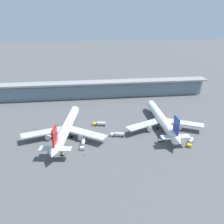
# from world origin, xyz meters

# --- Properties ---
(ground_plane) EXTENTS (1200.00, 1200.00, 0.00)m
(ground_plane) POSITION_xyz_m (0.00, 0.00, 0.00)
(ground_plane) COLOR #515154
(airliner_left_stand) EXTENTS (51.00, 67.00, 17.89)m
(airliner_left_stand) POSITION_xyz_m (-30.30, 0.30, 5.63)
(airliner_left_stand) COLOR white
(airliner_left_stand) RESTS_ON ground
(airliner_centre_stand) EXTENTS (51.67, 67.12, 17.89)m
(airliner_centre_stand) POSITION_xyz_m (31.90, 4.69, 5.63)
(airliner_centre_stand) COLOR white
(airliner_centre_stand) RESTS_ON ground
(service_truck_near_nose_white) EXTENTS (3.55, 8.83, 2.95)m
(service_truck_near_nose_white) POSITION_xyz_m (-20.49, -12.71, 1.71)
(service_truck_near_nose_white) COLOR silver
(service_truck_near_nose_white) RESTS_ON ground
(service_truck_under_wing_olive) EXTENTS (3.30, 3.10, 2.05)m
(service_truck_under_wing_olive) POSITION_xyz_m (-31.60, -20.47, 0.87)
(service_truck_under_wing_olive) COLOR olive
(service_truck_under_wing_olive) RESTS_ON ground
(service_truck_mid_apron_grey) EXTENTS (2.95, 1.86, 2.05)m
(service_truck_mid_apron_grey) POSITION_xyz_m (25.56, -13.38, 0.87)
(service_truck_mid_apron_grey) COLOR gray
(service_truck_mid_apron_grey) RESTS_ON ground
(service_truck_by_tail_yellow) EXTENTS (6.74, 8.36, 2.95)m
(service_truck_by_tail_yellow) POSITION_xyz_m (41.33, -18.36, 1.71)
(service_truck_by_tail_yellow) COLOR yellow
(service_truck_by_tail_yellow) RESTS_ON ground
(service_truck_on_taxiway_white) EXTENTS (8.89, 4.51, 2.95)m
(service_truck_on_taxiway_white) POSITION_xyz_m (1.13, -3.90, 1.71)
(service_truck_on_taxiway_white) COLOR silver
(service_truck_on_taxiway_white) RESTS_ON ground
(service_truck_at_far_stand_yellow) EXTENTS (8.89, 4.28, 2.95)m
(service_truck_at_far_stand_yellow) POSITION_xyz_m (-8.72, 12.89, 1.71)
(service_truck_at_far_stand_yellow) COLOR yellow
(service_truck_at_far_stand_yellow) RESTS_ON ground
(terminal_building) EXTENTS (189.43, 12.80, 15.20)m
(terminal_building) POSITION_xyz_m (0.00, 72.22, 7.87)
(terminal_building) COLOR beige
(terminal_building) RESTS_ON ground
(safety_cone_alpha) EXTENTS (0.62, 0.62, 0.70)m
(safety_cone_alpha) POSITION_xyz_m (-20.07, -21.94, 0.32)
(safety_cone_alpha) COLOR orange
(safety_cone_alpha) RESTS_ON ground
(safety_cone_bravo) EXTENTS (0.62, 0.62, 0.70)m
(safety_cone_bravo) POSITION_xyz_m (-19.89, -22.26, 0.32)
(safety_cone_bravo) COLOR orange
(safety_cone_bravo) RESTS_ON ground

